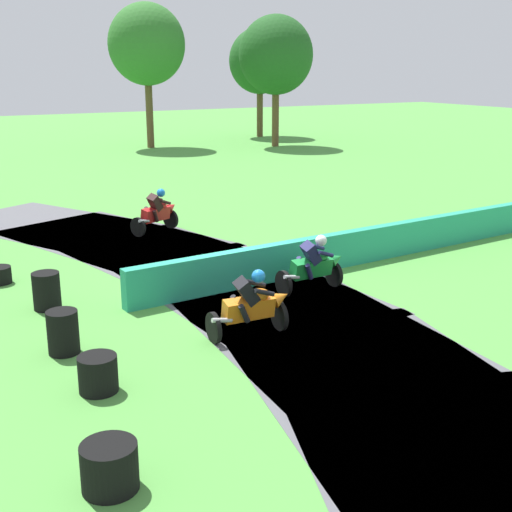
{
  "coord_description": "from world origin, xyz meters",
  "views": [
    {
      "loc": [
        -7.01,
        -13.3,
        5.02
      ],
      "look_at": [
        -0.03,
        -0.63,
        0.9
      ],
      "focal_mm": 47.23,
      "sensor_mm": 36.0,
      "label": 1
    }
  ],
  "objects_px": {
    "motorcycle_lead_orange": "(252,305)",
    "tire_stack_mid_b": "(63,332)",
    "motorcycle_trailing_red": "(158,212)",
    "tire_stack_near": "(110,467)",
    "motorcycle_chase_green": "(314,264)",
    "tire_stack_mid_a": "(98,374)",
    "tire_stack_far": "(47,291)"
  },
  "relations": [
    {
      "from": "motorcycle_chase_green",
      "to": "tire_stack_far",
      "type": "distance_m",
      "value": 5.9
    },
    {
      "from": "motorcycle_lead_orange",
      "to": "tire_stack_near",
      "type": "distance_m",
      "value": 5.11
    },
    {
      "from": "motorcycle_chase_green",
      "to": "tire_stack_mid_b",
      "type": "distance_m",
      "value": 5.9
    },
    {
      "from": "motorcycle_lead_orange",
      "to": "tire_stack_far",
      "type": "relative_size",
      "value": 2.11
    },
    {
      "from": "motorcycle_trailing_red",
      "to": "tire_stack_near",
      "type": "xyz_separation_m",
      "value": [
        -5.26,
        -12.14,
        -0.35
      ]
    },
    {
      "from": "tire_stack_mid_b",
      "to": "tire_stack_far",
      "type": "relative_size",
      "value": 1.0
    },
    {
      "from": "motorcycle_chase_green",
      "to": "tire_stack_near",
      "type": "relative_size",
      "value": 2.38
    },
    {
      "from": "tire_stack_far",
      "to": "tire_stack_mid_a",
      "type": "bearing_deg",
      "value": -91.64
    },
    {
      "from": "motorcycle_lead_orange",
      "to": "motorcycle_trailing_red",
      "type": "bearing_deg",
      "value": 80.71
    },
    {
      "from": "tire_stack_near",
      "to": "tire_stack_mid_a",
      "type": "distance_m",
      "value": 2.67
    },
    {
      "from": "motorcycle_lead_orange",
      "to": "tire_stack_mid_b",
      "type": "height_order",
      "value": "motorcycle_lead_orange"
    },
    {
      "from": "motorcycle_trailing_red",
      "to": "tire_stack_mid_a",
      "type": "distance_m",
      "value": 10.63
    },
    {
      "from": "tire_stack_mid_a",
      "to": "tire_stack_mid_b",
      "type": "distance_m",
      "value": 1.77
    },
    {
      "from": "motorcycle_lead_orange",
      "to": "tire_stack_mid_b",
      "type": "distance_m",
      "value": 3.49
    },
    {
      "from": "tire_stack_near",
      "to": "tire_stack_far",
      "type": "relative_size",
      "value": 0.88
    },
    {
      "from": "motorcycle_chase_green",
      "to": "tire_stack_far",
      "type": "xyz_separation_m",
      "value": [
        -5.61,
        1.8,
        -0.25
      ]
    },
    {
      "from": "motorcycle_lead_orange",
      "to": "tire_stack_near",
      "type": "height_order",
      "value": "motorcycle_lead_orange"
    },
    {
      "from": "tire_stack_mid_a",
      "to": "tire_stack_mid_b",
      "type": "xyz_separation_m",
      "value": [
        -0.12,
        1.76,
        0.1
      ]
    },
    {
      "from": "motorcycle_trailing_red",
      "to": "tire_stack_near",
      "type": "distance_m",
      "value": 13.24
    },
    {
      "from": "motorcycle_trailing_red",
      "to": "tire_stack_mid_b",
      "type": "xyz_separation_m",
      "value": [
        -4.78,
        -7.79,
        -0.25
      ]
    },
    {
      "from": "motorcycle_trailing_red",
      "to": "tire_stack_mid_b",
      "type": "distance_m",
      "value": 9.14
    },
    {
      "from": "motorcycle_trailing_red",
      "to": "tire_stack_mid_a",
      "type": "bearing_deg",
      "value": -115.98
    },
    {
      "from": "motorcycle_lead_orange",
      "to": "tire_stack_mid_a",
      "type": "relative_size",
      "value": 2.69
    },
    {
      "from": "tire_stack_near",
      "to": "tire_stack_mid_a",
      "type": "xyz_separation_m",
      "value": [
        0.61,
        2.6,
        -0.0
      ]
    },
    {
      "from": "tire_stack_near",
      "to": "tire_stack_mid_a",
      "type": "height_order",
      "value": "same"
    },
    {
      "from": "motorcycle_chase_green",
      "to": "tire_stack_mid_b",
      "type": "bearing_deg",
      "value": -173.36
    },
    {
      "from": "tire_stack_mid_a",
      "to": "tire_stack_mid_b",
      "type": "bearing_deg",
      "value": 94.03
    },
    {
      "from": "motorcycle_lead_orange",
      "to": "tire_stack_mid_b",
      "type": "bearing_deg",
      "value": 163.6
    },
    {
      "from": "motorcycle_chase_green",
      "to": "motorcycle_trailing_red",
      "type": "xyz_separation_m",
      "value": [
        -1.08,
        7.11,
        0.01
      ]
    },
    {
      "from": "tire_stack_mid_a",
      "to": "motorcycle_lead_orange",
      "type": "bearing_deg",
      "value": 13.56
    },
    {
      "from": "motorcycle_trailing_red",
      "to": "motorcycle_lead_orange",
      "type": "bearing_deg",
      "value": -99.29
    },
    {
      "from": "motorcycle_trailing_red",
      "to": "tire_stack_mid_a",
      "type": "xyz_separation_m",
      "value": [
        -4.65,
        -9.55,
        -0.35
      ]
    }
  ]
}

